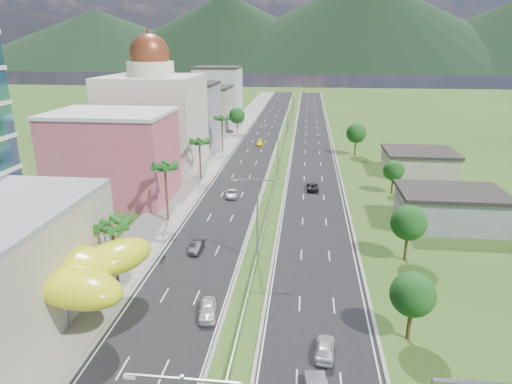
% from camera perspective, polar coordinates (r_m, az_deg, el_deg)
% --- Properties ---
extents(ground, '(500.00, 500.00, 0.00)m').
position_cam_1_polar(ground, '(51.15, -1.08, -13.42)').
color(ground, '#2D5119').
rests_on(ground, ground).
extents(road_left, '(11.00, 260.00, 0.04)m').
position_cam_1_polar(road_left, '(136.50, 0.66, 6.86)').
color(road_left, black).
rests_on(road_left, ground).
extents(road_right, '(11.00, 260.00, 0.04)m').
position_cam_1_polar(road_right, '(135.87, 7.01, 6.67)').
color(road_right, black).
rests_on(road_right, ground).
extents(sidewalk_left, '(7.00, 260.00, 0.12)m').
position_cam_1_polar(sidewalk_left, '(137.74, -3.30, 6.95)').
color(sidewalk_left, gray).
rests_on(sidewalk_left, ground).
extents(median_guardrail, '(0.10, 216.06, 0.76)m').
position_cam_1_polar(median_guardrail, '(118.26, 3.42, 5.35)').
color(median_guardrail, gray).
rests_on(median_guardrail, ground).
extents(streetlight_median_b, '(6.04, 0.25, 11.00)m').
position_cam_1_polar(streetlight_median_b, '(57.13, 0.17, -2.37)').
color(streetlight_median_b, gray).
rests_on(streetlight_median_b, ground).
extents(streetlight_median_c, '(6.04, 0.25, 11.00)m').
position_cam_1_polar(streetlight_median_c, '(95.50, 2.77, 6.03)').
color(streetlight_median_c, gray).
rests_on(streetlight_median_c, ground).
extents(streetlight_median_d, '(6.04, 0.25, 11.00)m').
position_cam_1_polar(streetlight_median_d, '(139.76, 3.99, 9.88)').
color(streetlight_median_d, gray).
rests_on(streetlight_median_d, ground).
extents(streetlight_median_e, '(6.04, 0.25, 11.00)m').
position_cam_1_polar(streetlight_median_e, '(184.38, 4.62, 11.87)').
color(streetlight_median_e, gray).
rests_on(streetlight_median_e, ground).
extents(lime_canopy, '(18.00, 15.00, 7.40)m').
position_cam_1_polar(lime_canopy, '(51.71, -24.56, -8.54)').
color(lime_canopy, yellow).
rests_on(lime_canopy, ground).
extents(pink_shophouse, '(20.00, 15.00, 15.00)m').
position_cam_1_polar(pink_shophouse, '(84.65, -17.39, 4.16)').
color(pink_shophouse, '#C75163').
rests_on(pink_shophouse, ground).
extents(domed_building, '(20.00, 20.00, 28.70)m').
position_cam_1_polar(domed_building, '(104.97, -12.65, 9.28)').
color(domed_building, beige).
rests_on(domed_building, ground).
extents(midrise_grey, '(16.00, 15.00, 16.00)m').
position_cam_1_polar(midrise_grey, '(128.85, -8.57, 9.59)').
color(midrise_grey, gray).
rests_on(midrise_grey, ground).
extents(midrise_beige, '(16.00, 15.00, 13.00)m').
position_cam_1_polar(midrise_beige, '(150.22, -6.41, 10.30)').
color(midrise_beige, '#BCB09B').
rests_on(midrise_beige, ground).
extents(midrise_white, '(16.00, 15.00, 18.00)m').
position_cam_1_polar(midrise_white, '(172.27, -4.75, 12.18)').
color(midrise_white, silver).
rests_on(midrise_white, ground).
extents(shed_near, '(15.00, 10.00, 5.00)m').
position_cam_1_polar(shed_near, '(75.73, 23.07, -2.05)').
color(shed_near, gray).
rests_on(shed_near, ground).
extents(shed_far, '(14.00, 12.00, 4.40)m').
position_cam_1_polar(shed_far, '(104.09, 19.66, 3.43)').
color(shed_far, '#BCB09B').
rests_on(shed_far, ground).
extents(palm_tree_b, '(3.60, 3.60, 8.10)m').
position_cam_1_polar(palm_tree_b, '(53.70, -17.52, -4.28)').
color(palm_tree_b, '#47301C').
rests_on(palm_tree_b, ground).
extents(palm_tree_c, '(3.60, 3.60, 9.60)m').
position_cam_1_polar(palm_tree_c, '(70.97, -11.32, 2.87)').
color(palm_tree_c, '#47301C').
rests_on(palm_tree_c, ground).
extents(palm_tree_d, '(3.60, 3.60, 8.60)m').
position_cam_1_polar(palm_tree_d, '(92.74, -7.08, 6.05)').
color(palm_tree_d, '#47301C').
rests_on(palm_tree_d, ground).
extents(palm_tree_e, '(3.60, 3.60, 9.40)m').
position_cam_1_polar(palm_tree_e, '(116.64, -4.28, 9.00)').
color(palm_tree_e, '#47301C').
rests_on(palm_tree_e, ground).
extents(leafy_tree_lfar, '(4.90, 4.90, 8.05)m').
position_cam_1_polar(leafy_tree_lfar, '(141.42, -2.40, 9.53)').
color(leafy_tree_lfar, '#47301C').
rests_on(leafy_tree_lfar, ground).
extents(leafy_tree_ra, '(4.20, 4.20, 6.90)m').
position_cam_1_polar(leafy_tree_ra, '(45.26, 19.00, -12.03)').
color(leafy_tree_ra, '#47301C').
rests_on(leafy_tree_ra, ground).
extents(leafy_tree_rb, '(4.55, 4.55, 7.47)m').
position_cam_1_polar(leafy_tree_rb, '(60.74, 18.54, -3.67)').
color(leafy_tree_rb, '#47301C').
rests_on(leafy_tree_rb, ground).
extents(leafy_tree_rc, '(3.85, 3.85, 6.33)m').
position_cam_1_polar(leafy_tree_rc, '(87.68, 16.82, 2.57)').
color(leafy_tree_rc, '#47301C').
rests_on(leafy_tree_rc, ground).
extents(leafy_tree_rd, '(4.90, 4.90, 8.05)m').
position_cam_1_polar(leafy_tree_rd, '(115.81, 12.41, 7.20)').
color(leafy_tree_rd, '#47301C').
rests_on(leafy_tree_rd, ground).
extents(mountain_ridge, '(860.00, 140.00, 90.00)m').
position_cam_1_polar(mountain_ridge, '(496.89, 13.04, 14.64)').
color(mountain_ridge, black).
rests_on(mountain_ridge, ground).
extents(car_white_near_left, '(2.40, 4.50, 1.46)m').
position_cam_1_polar(car_white_near_left, '(48.45, -6.08, -14.44)').
color(car_white_near_left, silver).
rests_on(car_white_near_left, road_left).
extents(car_dark_left, '(1.47, 4.03, 1.32)m').
position_cam_1_polar(car_dark_left, '(62.31, -7.43, -6.75)').
color(car_dark_left, black).
rests_on(car_dark_left, road_left).
extents(car_silver_mid_left, '(2.86, 4.91, 1.28)m').
position_cam_1_polar(car_silver_mid_left, '(83.06, -3.13, -0.18)').
color(car_silver_mid_left, '#B7B9C0').
rests_on(car_silver_mid_left, road_left).
extents(car_yellow_far_left, '(2.25, 5.00, 1.42)m').
position_cam_1_polar(car_yellow_far_left, '(125.14, 0.53, 6.16)').
color(car_yellow_far_left, gold).
rests_on(car_yellow_far_left, road_left).
extents(car_white_near_right, '(2.05, 4.32, 1.43)m').
position_cam_1_polar(car_white_near_right, '(43.62, 8.63, -18.72)').
color(car_white_near_right, silver).
rests_on(car_white_near_right, road_right).
extents(car_dark_far_right, '(2.37, 4.75, 1.29)m').
position_cam_1_polar(car_dark_far_right, '(87.49, 7.07, 0.67)').
color(car_dark_far_right, black).
rests_on(car_dark_far_right, road_right).
extents(motorcycle, '(0.54, 1.73, 1.10)m').
position_cam_1_polar(motorcycle, '(60.31, -11.57, -7.98)').
color(motorcycle, black).
rests_on(motorcycle, road_left).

